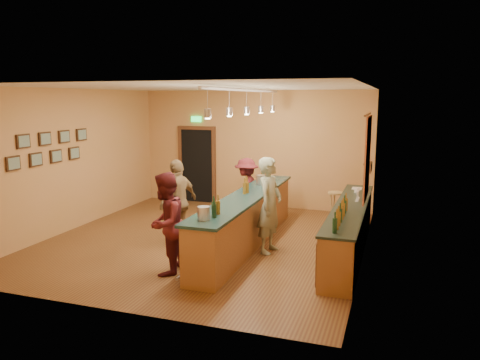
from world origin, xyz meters
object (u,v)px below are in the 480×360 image
(bartender, at_px, (270,205))
(customer_b, at_px, (178,202))
(customer_a, at_px, (165,224))
(back_counter, at_px, (350,228))
(tasting_bar, at_px, (246,216))
(customer_c, at_px, (246,190))
(bar_stool, at_px, (336,198))

(bartender, xyz_separation_m, customer_b, (-1.93, -0.06, -0.06))
(customer_b, bearing_deg, customer_a, 34.62)
(back_counter, relative_size, customer_b, 2.59)
(tasting_bar, xyz_separation_m, customer_a, (-0.83, -1.94, 0.27))
(tasting_bar, bearing_deg, customer_c, 107.85)
(customer_c, bearing_deg, tasting_bar, 14.54)
(customer_b, bearing_deg, customer_c, 174.36)
(bartender, relative_size, customer_c, 1.19)
(customer_b, height_order, bar_stool, customer_b)
(customer_c, xyz_separation_m, bar_stool, (2.08, 0.50, -0.14))
(back_counter, relative_size, customer_c, 2.88)
(bartender, relative_size, customer_b, 1.06)
(back_counter, height_order, customer_a, customer_a)
(tasting_bar, relative_size, bartender, 2.72)
(tasting_bar, bearing_deg, bartender, -25.97)
(customer_c, bearing_deg, customer_b, -25.01)
(customer_a, bearing_deg, customer_c, 172.13)
(customer_a, relative_size, customer_c, 1.11)
(customer_c, relative_size, bar_stool, 2.00)
(customer_c, bearing_deg, bar_stool, 100.18)
(tasting_bar, bearing_deg, back_counter, 5.04)
(tasting_bar, xyz_separation_m, bartender, (0.56, -0.27, 0.33))
(bartender, distance_m, bar_stool, 2.67)
(customer_b, distance_m, bar_stool, 3.86)
(bartender, distance_m, customer_c, 2.27)
(customer_a, height_order, customer_c, customer_a)
(customer_b, relative_size, customer_c, 1.12)
(back_counter, bearing_deg, customer_c, 149.68)
(bartender, bearing_deg, back_counter, -65.01)
(tasting_bar, relative_size, bar_stool, 6.48)
(back_counter, bearing_deg, bar_stool, 104.54)
(customer_a, bearing_deg, back_counter, 122.80)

